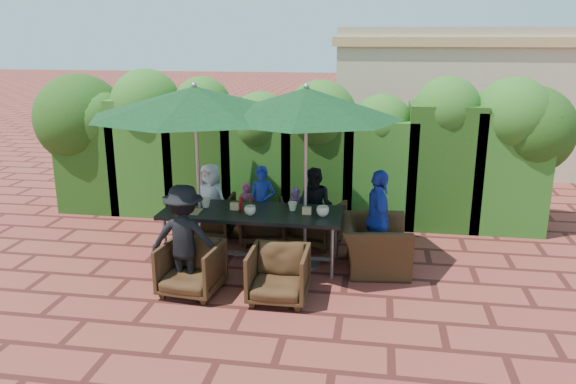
# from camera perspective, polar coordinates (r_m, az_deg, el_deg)

# --- Properties ---
(ground) EXTENTS (80.00, 80.00, 0.00)m
(ground) POSITION_cam_1_polar(r_m,az_deg,el_deg) (7.63, -2.50, -7.89)
(ground) COLOR maroon
(ground) RESTS_ON ground
(dining_table) EXTENTS (2.45, 0.90, 0.75)m
(dining_table) POSITION_cam_1_polar(r_m,az_deg,el_deg) (7.63, -3.65, -2.46)
(dining_table) COLOR black
(dining_table) RESTS_ON ground
(umbrella_left) EXTENTS (2.78, 2.78, 2.46)m
(umbrella_left) POSITION_cam_1_polar(r_m,az_deg,el_deg) (7.48, -9.46, 9.08)
(umbrella_left) COLOR gray
(umbrella_left) RESTS_ON ground
(umbrella_right) EXTENTS (2.48, 2.48, 2.46)m
(umbrella_right) POSITION_cam_1_polar(r_m,az_deg,el_deg) (7.21, 1.86, 9.02)
(umbrella_right) COLOR gray
(umbrella_right) RESTS_ON ground
(chair_far_left) EXTENTS (0.73, 0.69, 0.73)m
(chair_far_left) POSITION_cam_1_polar(r_m,az_deg,el_deg) (8.82, -7.99, -2.18)
(chair_far_left) COLOR black
(chair_far_left) RESTS_ON ground
(chair_far_mid) EXTENTS (0.81, 0.78, 0.70)m
(chair_far_mid) POSITION_cam_1_polar(r_m,az_deg,el_deg) (8.54, -2.71, -2.75)
(chair_far_mid) COLOR black
(chair_far_mid) RESTS_ON ground
(chair_far_right) EXTENTS (0.91, 0.88, 0.74)m
(chair_far_right) POSITION_cam_1_polar(r_m,az_deg,el_deg) (8.42, 2.82, -2.88)
(chair_far_right) COLOR black
(chair_far_right) RESTS_ON ground
(chair_near_left) EXTENTS (0.75, 0.71, 0.70)m
(chair_near_left) POSITION_cam_1_polar(r_m,az_deg,el_deg) (6.95, -9.83, -7.41)
(chair_near_left) COLOR black
(chair_near_left) RESTS_ON ground
(chair_near_right) EXTENTS (0.69, 0.65, 0.71)m
(chair_near_right) POSITION_cam_1_polar(r_m,az_deg,el_deg) (6.67, -0.97, -8.14)
(chair_near_right) COLOR black
(chair_near_right) RESTS_ON ground
(chair_end_right) EXTENTS (0.76, 1.08, 0.89)m
(chair_end_right) POSITION_cam_1_polar(r_m,az_deg,el_deg) (7.60, 8.80, -4.54)
(chair_end_right) COLOR black
(chair_end_right) RESTS_ON ground
(adult_far_left) EXTENTS (0.66, 0.53, 1.17)m
(adult_far_left) POSITION_cam_1_polar(r_m,az_deg,el_deg) (8.72, -7.80, -0.88)
(adult_far_left) COLOR silver
(adult_far_left) RESTS_ON ground
(adult_far_mid) EXTENTS (0.44, 0.37, 1.15)m
(adult_far_mid) POSITION_cam_1_polar(r_m,az_deg,el_deg) (8.55, -2.65, -1.14)
(adult_far_mid) COLOR #1E33A7
(adult_far_mid) RESTS_ON ground
(adult_far_right) EXTENTS (0.64, 0.51, 1.16)m
(adult_far_right) POSITION_cam_1_polar(r_m,az_deg,el_deg) (8.38, 2.80, -1.46)
(adult_far_right) COLOR black
(adult_far_right) RESTS_ON ground
(adult_near_left) EXTENTS (0.88, 0.44, 1.34)m
(adult_near_left) POSITION_cam_1_polar(r_m,az_deg,el_deg) (6.93, -10.46, -4.66)
(adult_near_left) COLOR black
(adult_near_left) RESTS_ON ground
(adult_end_right) EXTENTS (0.57, 0.87, 1.36)m
(adult_end_right) POSITION_cam_1_polar(r_m,az_deg,el_deg) (7.53, 9.15, -2.84)
(adult_end_right) COLOR #1E33A7
(adult_end_right) RESTS_ON ground
(child_left) EXTENTS (0.33, 0.28, 0.84)m
(child_left) POSITION_cam_1_polar(r_m,az_deg,el_deg) (8.78, -4.19, -1.77)
(child_left) COLOR #CB477E
(child_left) RESTS_ON ground
(child_right) EXTENTS (0.36, 0.32, 0.82)m
(child_right) POSITION_cam_1_polar(r_m,az_deg,el_deg) (8.56, 0.83, -2.26)
(child_right) COLOR purple
(child_right) RESTS_ON ground
(pedestrian_a) EXTENTS (1.50, 0.77, 1.53)m
(pedestrian_a) POSITION_cam_1_polar(r_m,az_deg,el_deg) (11.15, 10.82, 3.61)
(pedestrian_a) COLOR green
(pedestrian_a) RESTS_ON ground
(pedestrian_b) EXTENTS (1.05, 0.84, 1.90)m
(pedestrian_b) POSITION_cam_1_polar(r_m,az_deg,el_deg) (11.42, 14.28, 4.65)
(pedestrian_b) COLOR #CB477E
(pedestrian_b) RESTS_ON ground
(pedestrian_c) EXTENTS (1.08, 0.83, 1.53)m
(pedestrian_c) POSITION_cam_1_polar(r_m,az_deg,el_deg) (11.48, 17.58, 3.51)
(pedestrian_c) COLOR #9C9BA4
(pedestrian_c) RESTS_ON ground
(cup_a) EXTENTS (0.15, 0.15, 0.12)m
(cup_a) POSITION_cam_1_polar(r_m,az_deg,el_deg) (7.66, -10.90, -1.59)
(cup_a) COLOR beige
(cup_a) RESTS_ON dining_table
(cup_b) EXTENTS (0.14, 0.14, 0.13)m
(cup_b) POSITION_cam_1_polar(r_m,az_deg,el_deg) (7.82, -8.36, -1.08)
(cup_b) COLOR beige
(cup_b) RESTS_ON dining_table
(cup_c) EXTENTS (0.15, 0.15, 0.12)m
(cup_c) POSITION_cam_1_polar(r_m,az_deg,el_deg) (7.43, -3.87, -1.87)
(cup_c) COLOR beige
(cup_c) RESTS_ON dining_table
(cup_d) EXTENTS (0.13, 0.13, 0.12)m
(cup_d) POSITION_cam_1_polar(r_m,az_deg,el_deg) (7.60, 0.47, -1.46)
(cup_d) COLOR beige
(cup_d) RESTS_ON dining_table
(cup_e) EXTENTS (0.17, 0.17, 0.13)m
(cup_e) POSITION_cam_1_polar(r_m,az_deg,el_deg) (7.38, 3.55, -1.96)
(cup_e) COLOR beige
(cup_e) RESTS_ON dining_table
(ketchup_bottle) EXTENTS (0.04, 0.04, 0.17)m
(ketchup_bottle) POSITION_cam_1_polar(r_m,az_deg,el_deg) (7.67, -4.84, -1.15)
(ketchup_bottle) COLOR #B20C0A
(ketchup_bottle) RESTS_ON dining_table
(sauce_bottle) EXTENTS (0.04, 0.04, 0.17)m
(sauce_bottle) POSITION_cam_1_polar(r_m,az_deg,el_deg) (7.71, -3.81, -1.03)
(sauce_bottle) COLOR #4C230C
(sauce_bottle) RESTS_ON dining_table
(serving_tray) EXTENTS (0.35, 0.25, 0.02)m
(serving_tray) POSITION_cam_1_polar(r_m,az_deg,el_deg) (7.67, -10.12, -1.93)
(serving_tray) COLOR #A57D4F
(serving_tray) RESTS_ON dining_table
(number_block_left) EXTENTS (0.12, 0.06, 0.10)m
(number_block_left) POSITION_cam_1_polar(r_m,az_deg,el_deg) (7.66, -5.44, -1.45)
(number_block_left) COLOR tan
(number_block_left) RESTS_ON dining_table
(number_block_right) EXTENTS (0.12, 0.06, 0.10)m
(number_block_right) POSITION_cam_1_polar(r_m,az_deg,el_deg) (7.45, 1.93, -1.90)
(number_block_right) COLOR tan
(number_block_right) RESTS_ON dining_table
(hedge_wall) EXTENTS (9.10, 1.60, 2.50)m
(hedge_wall) POSITION_cam_1_polar(r_m,az_deg,el_deg) (9.45, -0.56, 5.29)
(hedge_wall) COLOR #18330D
(hedge_wall) RESTS_ON ground
(building) EXTENTS (6.20, 3.08, 3.20)m
(building) POSITION_cam_1_polar(r_m,az_deg,el_deg) (14.06, 17.80, 9.10)
(building) COLOR #C8B495
(building) RESTS_ON ground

